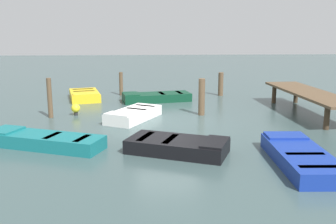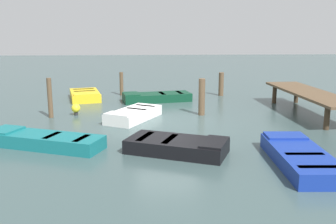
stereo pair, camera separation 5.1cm
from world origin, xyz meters
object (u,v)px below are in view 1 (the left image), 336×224
rowboat_teal (44,140)px  mooring_piling_near_right (121,84)px  dock_segment (310,94)px  mooring_piling_mid_right (50,98)px  rowboat_yellow (85,95)px  rowboat_black (178,146)px  rowboat_white (134,114)px  rowboat_dark_green (156,97)px  mooring_piling_far_left (202,97)px  marker_buoy (76,109)px  rowboat_blue (301,157)px  mooring_piling_far_right (221,84)px

rowboat_teal → mooring_piling_near_right: 9.44m
dock_segment → mooring_piling_mid_right: 10.74m
rowboat_yellow → rowboat_black: size_ratio=0.91×
mooring_piling_mid_right → rowboat_white: bearing=80.5°
rowboat_dark_green → mooring_piling_mid_right: mooring_piling_mid_right is taller
mooring_piling_far_left → rowboat_black: bearing=-15.9°
rowboat_dark_green → marker_buoy: size_ratio=7.31×
rowboat_blue → rowboat_dark_green: (-9.29, -3.55, 0.00)m
rowboat_black → rowboat_blue: same height
rowboat_teal → mooring_piling_mid_right: (-4.00, -0.76, 0.59)m
rowboat_white → marker_buoy: marker_buoy is taller
rowboat_blue → mooring_piling_far_right: (-10.76, -0.02, 0.41)m
mooring_piling_far_right → mooring_piling_near_right: same height
rowboat_yellow → marker_buoy: bearing=-10.3°
dock_segment → mooring_piling_near_right: 9.74m
rowboat_black → mooring_piling_mid_right: (-4.78, -4.78, 0.59)m
rowboat_yellow → mooring_piling_far_left: mooring_piling_far_left is taller
rowboat_yellow → rowboat_white: same height
mooring_piling_far_left → marker_buoy: size_ratio=3.19×
mooring_piling_mid_right → mooring_piling_near_right: (-5.26, 2.53, -0.18)m
dock_segment → marker_buoy: dock_segment is taller
mooring_piling_far_right → rowboat_black: bearing=-18.1°
rowboat_dark_green → rowboat_white: bearing=63.9°
rowboat_dark_green → mooring_piling_far_right: 3.85m
rowboat_black → mooring_piling_far_right: size_ratio=2.51×
rowboat_dark_green → mooring_piling_far_left: bearing=107.7°
rowboat_white → mooring_piling_near_right: bearing=-143.0°
rowboat_teal → rowboat_blue: (1.95, 7.16, 0.00)m
mooring_piling_mid_right → mooring_piling_near_right: bearing=154.4°
mooring_piling_far_left → mooring_piling_near_right: 6.31m
mooring_piling_far_left → rowboat_blue: bearing=16.1°
rowboat_black → rowboat_yellow: bearing=137.6°
rowboat_blue → marker_buoy: marker_buoy is taller
rowboat_black → mooring_piling_near_right: 10.30m
dock_segment → rowboat_blue: bearing=-27.3°
rowboat_dark_green → mooring_piling_far_right: bearing=-169.0°
rowboat_blue → rowboat_dark_green: size_ratio=0.98×
rowboat_white → mooring_piling_far_left: size_ratio=1.90×
dock_segment → rowboat_dark_green: dock_segment is taller
mooring_piling_far_left → marker_buoy: (-0.25, -5.24, -0.48)m
rowboat_black → mooring_piling_far_right: (-9.59, 3.13, 0.41)m
rowboat_white → mooring_piling_near_right: mooring_piling_near_right is taller
rowboat_black → mooring_piling_near_right: mooring_piling_near_right is taller
rowboat_yellow → rowboat_dark_green: size_ratio=0.81×
dock_segment → marker_buoy: bearing=-94.1°
rowboat_black → marker_buoy: marker_buoy is taller
mooring_piling_mid_right → mooring_piling_far_right: mooring_piling_mid_right is taller
dock_segment → mooring_piling_far_right: bearing=-151.5°
rowboat_white → mooring_piling_far_right: bearing=168.6°
rowboat_teal → rowboat_black: same height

